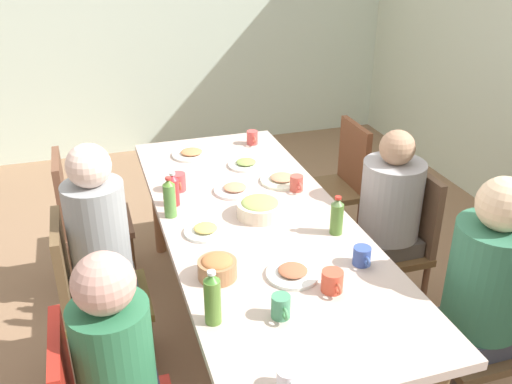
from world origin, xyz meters
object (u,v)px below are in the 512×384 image
at_px(chair_2, 492,327).
at_px(bottle_2, 337,216).
at_px(person_2, 485,285).
at_px(bottle_3, 212,298).
at_px(plate_3, 192,154).
at_px(person_4, 120,371).
at_px(chair_3, 89,292).
at_px(plate_5, 235,189).
at_px(cup_0, 362,256).
at_px(cup_6, 297,183).
at_px(person_3, 103,248).
at_px(cup_2, 288,380).
at_px(cup_3, 252,138).
at_px(dining_table, 256,232).
at_px(chair_0, 339,180).
at_px(chair_5, 399,238).
at_px(chair_1, 83,216).
at_px(bottle_1, 173,190).
at_px(plate_4, 282,179).
at_px(plate_2, 292,273).
at_px(cup_1, 281,307).
at_px(bottle_0, 170,198).
at_px(bowl_0, 217,267).
at_px(cup_4, 332,281).
at_px(plate_1, 246,164).
at_px(bowl_1, 260,208).
at_px(plate_0, 206,230).
at_px(cup_5, 178,182).
at_px(person_5, 388,210).

relative_size(chair_2, bottle_2, 4.64).
bearing_deg(person_2, bottle_3, -94.49).
bearing_deg(plate_3, person_4, -19.73).
distance_m(chair_3, plate_5, 0.92).
distance_m(cup_0, cup_6, 0.76).
distance_m(person_3, cup_2, 1.21).
bearing_deg(cup_0, cup_3, -178.71).
relative_size(person_4, cup_3, 11.06).
bearing_deg(dining_table, chair_0, 133.37).
height_order(chair_5, cup_0, chair_5).
bearing_deg(cup_3, plate_3, -79.99).
distance_m(chair_0, chair_1, 1.68).
bearing_deg(bottle_1, plate_4, 98.56).
height_order(plate_2, cup_2, cup_2).
height_order(chair_2, cup_1, chair_2).
relative_size(person_3, bottle_2, 6.50).
xyz_separation_m(plate_2, bottle_1, (-0.79, -0.36, 0.07)).
xyz_separation_m(chair_1, cup_0, (1.31, 1.15, 0.30)).
bearing_deg(cup_1, plate_5, 173.59).
xyz_separation_m(chair_3, chair_5, (0.00, 1.68, 0.00)).
distance_m(plate_5, bottle_0, 0.43).
bearing_deg(chair_1, cup_6, 64.31).
bearing_deg(plate_3, chair_1, -81.26).
bearing_deg(bowl_0, cup_4, 61.09).
height_order(person_4, bowl_0, person_4).
height_order(chair_5, cup_6, chair_5).
relative_size(plate_2, bottle_0, 1.05).
xyz_separation_m(person_2, bowl_0, (-0.36, -1.05, 0.07)).
xyz_separation_m(person_2, chair_5, (-0.79, 0.09, -0.24)).
relative_size(chair_0, person_2, 0.73).
bearing_deg(plate_1, chair_5, 47.37).
height_order(plate_4, plate_5, same).
height_order(person_2, cup_2, person_2).
height_order(plate_5, cup_2, cup_2).
bearing_deg(bowl_1, person_2, 41.37).
xyz_separation_m(dining_table, person_3, (0.00, -0.75, 0.05)).
xyz_separation_m(plate_5, bowl_0, (0.76, -0.29, 0.03)).
bearing_deg(person_4, plate_0, 147.04).
xyz_separation_m(plate_3, plate_4, (0.53, 0.41, 0.00)).
xyz_separation_m(chair_2, cup_0, (-0.27, -0.52, 0.30)).
xyz_separation_m(cup_3, cup_5, (0.54, -0.59, 0.00)).
relative_size(person_4, person_5, 1.03).
bearing_deg(plate_3, person_2, 27.74).
distance_m(plate_4, cup_5, 0.58).
distance_m(bowl_0, bottle_3, 0.29).
bearing_deg(chair_0, cup_0, -21.70).
bearing_deg(cup_2, plate_0, -178.27).
bearing_deg(plate_5, cup_3, 155.16).
bearing_deg(plate_5, plate_1, 153.45).
height_order(chair_1, person_2, person_2).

